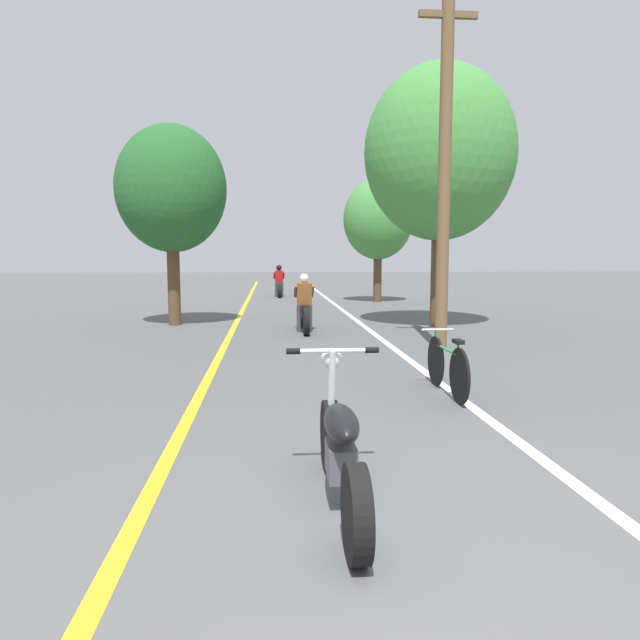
{
  "coord_description": "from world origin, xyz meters",
  "views": [
    {
      "loc": [
        -0.77,
        -2.78,
        1.8
      ],
      "look_at": [
        -0.08,
        5.12,
        0.9
      ],
      "focal_mm": 32.0,
      "sensor_mm": 36.0,
      "label": 1
    }
  ],
  "objects_px": {
    "roadside_tree_right_far": "(378,220)",
    "motorcycle_rider_far": "(279,285)",
    "utility_pole": "(445,166)",
    "bicycle_parked": "(447,366)",
    "motorcycle_foreground": "(340,448)",
    "motorcycle_rider_lead": "(304,310)",
    "roadside_tree_right_near": "(440,153)",
    "roadside_tree_left": "(171,190)"
  },
  "relations": [
    {
      "from": "bicycle_parked",
      "to": "roadside_tree_left",
      "type": "bearing_deg",
      "value": 121.03
    },
    {
      "from": "motorcycle_rider_lead",
      "to": "bicycle_parked",
      "type": "relative_size",
      "value": 1.21
    },
    {
      "from": "utility_pole",
      "to": "motorcycle_rider_lead",
      "type": "distance_m",
      "value": 4.72
    },
    {
      "from": "roadside_tree_right_far",
      "to": "bicycle_parked",
      "type": "bearing_deg",
      "value": -97.27
    },
    {
      "from": "roadside_tree_right_near",
      "to": "motorcycle_rider_far",
      "type": "xyz_separation_m",
      "value": [
        -3.82,
        10.87,
        -3.77
      ]
    },
    {
      "from": "utility_pole",
      "to": "motorcycle_foreground",
      "type": "relative_size",
      "value": 3.29
    },
    {
      "from": "roadside_tree_right_near",
      "to": "motorcycle_foreground",
      "type": "bearing_deg",
      "value": -110.04
    },
    {
      "from": "roadside_tree_right_far",
      "to": "bicycle_parked",
      "type": "distance_m",
      "value": 15.33
    },
    {
      "from": "bicycle_parked",
      "to": "motorcycle_rider_far",
      "type": "bearing_deg",
      "value": 96.04
    },
    {
      "from": "roadside_tree_right_far",
      "to": "motorcycle_foreground",
      "type": "distance_m",
      "value": 18.69
    },
    {
      "from": "roadside_tree_right_far",
      "to": "motorcycle_foreground",
      "type": "height_order",
      "value": "roadside_tree_right_far"
    },
    {
      "from": "motorcycle_foreground",
      "to": "motorcycle_rider_far",
      "type": "bearing_deg",
      "value": 90.3
    },
    {
      "from": "roadside_tree_right_near",
      "to": "roadside_tree_right_far",
      "type": "bearing_deg",
      "value": 90.17
    },
    {
      "from": "motorcycle_rider_lead",
      "to": "roadside_tree_right_far",
      "type": "bearing_deg",
      "value": 68.58
    },
    {
      "from": "motorcycle_foreground",
      "to": "motorcycle_rider_far",
      "type": "distance_m",
      "value": 21.05
    },
    {
      "from": "utility_pole",
      "to": "roadside_tree_right_far",
      "type": "distance_m",
      "value": 11.36
    },
    {
      "from": "utility_pole",
      "to": "motorcycle_foreground",
      "type": "bearing_deg",
      "value": -112.41
    },
    {
      "from": "roadside_tree_right_far",
      "to": "motorcycle_foreground",
      "type": "xyz_separation_m",
      "value": [
        -3.69,
        -18.11,
        -2.76
      ]
    },
    {
      "from": "roadside_tree_right_far",
      "to": "motorcycle_rider_lead",
      "type": "xyz_separation_m",
      "value": [
        -3.38,
        -8.62,
        -2.66
      ]
    },
    {
      "from": "motorcycle_rider_lead",
      "to": "motorcycle_rider_far",
      "type": "height_order",
      "value": "motorcycle_rider_far"
    },
    {
      "from": "motorcycle_rider_far",
      "to": "bicycle_parked",
      "type": "bearing_deg",
      "value": -83.96
    },
    {
      "from": "roadside_tree_right_far",
      "to": "motorcycle_rider_lead",
      "type": "bearing_deg",
      "value": -111.42
    },
    {
      "from": "roadside_tree_right_far",
      "to": "motorcycle_rider_far",
      "type": "height_order",
      "value": "roadside_tree_right_far"
    },
    {
      "from": "roadside_tree_right_far",
      "to": "roadside_tree_left",
      "type": "relative_size",
      "value": 0.93
    },
    {
      "from": "roadside_tree_left",
      "to": "motorcycle_foreground",
      "type": "bearing_deg",
      "value": -74.96
    },
    {
      "from": "utility_pole",
      "to": "bicycle_parked",
      "type": "bearing_deg",
      "value": -105.68
    },
    {
      "from": "roadside_tree_right_near",
      "to": "roadside_tree_left",
      "type": "relative_size",
      "value": 1.27
    },
    {
      "from": "roadside_tree_right_near",
      "to": "roadside_tree_left",
      "type": "distance_m",
      "value": 6.81
    },
    {
      "from": "roadside_tree_right_near",
      "to": "motorcycle_foreground",
      "type": "distance_m",
      "value": 11.52
    },
    {
      "from": "roadside_tree_right_near",
      "to": "bicycle_parked",
      "type": "xyz_separation_m",
      "value": [
        -1.93,
        -7.02,
        -3.94
      ]
    },
    {
      "from": "roadside_tree_right_far",
      "to": "roadside_tree_left",
      "type": "distance_m",
      "value": 9.69
    },
    {
      "from": "roadside_tree_right_far",
      "to": "motorcycle_rider_far",
      "type": "relative_size",
      "value": 2.42
    },
    {
      "from": "utility_pole",
      "to": "motorcycle_rider_far",
      "type": "distance_m",
      "value": 14.84
    },
    {
      "from": "roadside_tree_right_far",
      "to": "bicycle_parked",
      "type": "relative_size",
      "value": 2.81
    },
    {
      "from": "utility_pole",
      "to": "roadside_tree_right_far",
      "type": "bearing_deg",
      "value": 85.51
    },
    {
      "from": "motorcycle_rider_far",
      "to": "bicycle_parked",
      "type": "xyz_separation_m",
      "value": [
        1.89,
        -17.88,
        -0.17
      ]
    },
    {
      "from": "roadside_tree_right_near",
      "to": "motorcycle_foreground",
      "type": "xyz_separation_m",
      "value": [
        -3.71,
        -10.18,
        -3.89
      ]
    },
    {
      "from": "motorcycle_rider_lead",
      "to": "motorcycle_rider_far",
      "type": "xyz_separation_m",
      "value": [
        -0.42,
        11.56,
        0.02
      ]
    },
    {
      "from": "roadside_tree_right_near",
      "to": "motorcycle_rider_far",
      "type": "height_order",
      "value": "roadside_tree_right_near"
    },
    {
      "from": "roadside_tree_right_far",
      "to": "motorcycle_rider_far",
      "type": "bearing_deg",
      "value": 142.3
    },
    {
      "from": "bicycle_parked",
      "to": "roadside_tree_right_near",
      "type": "bearing_deg",
      "value": 74.62
    },
    {
      "from": "roadside_tree_left",
      "to": "motorcycle_rider_lead",
      "type": "bearing_deg",
      "value": -25.93
    }
  ]
}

